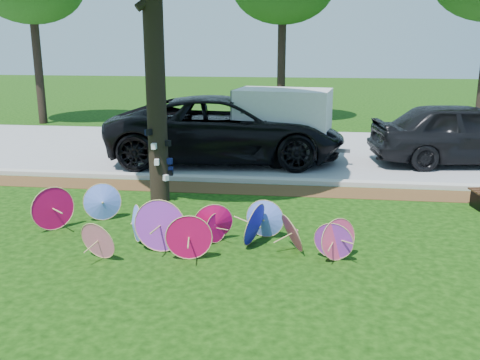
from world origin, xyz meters
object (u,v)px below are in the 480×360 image
Objects in this scene: black_van at (226,129)px; dark_pickup at (465,134)px; parasol_pile at (190,224)px; cargo_trailer at (283,121)px.

dark_pickup is (7.03, 0.46, -0.06)m from black_van.
cargo_trailer reaches higher than parasol_pile.
parasol_pile is 7.11m from cargo_trailer.
parasol_pile is 2.27× the size of cargo_trailer.
parasol_pile is at bearing 130.36° from dark_pickup.
cargo_trailer is (-5.32, -0.42, 0.32)m from dark_pickup.
parasol_pile is at bearing 177.40° from black_van.
dark_pickup reaches higher than parasol_pile.
black_van is (-0.41, 6.90, 0.59)m from parasol_pile.
dark_pickup is at bearing -92.22° from black_van.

